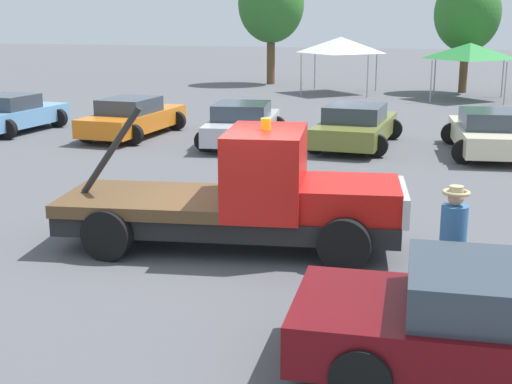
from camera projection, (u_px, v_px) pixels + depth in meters
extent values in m
plane|color=#545459|center=(229.00, 247.00, 12.83)|extent=(160.00, 160.00, 0.00)
cube|color=black|center=(229.00, 218.00, 12.70)|extent=(6.16, 2.73, 0.35)
cube|color=red|center=(351.00, 198.00, 12.32)|extent=(1.91, 1.97, 0.55)
cube|color=silver|center=(403.00, 201.00, 12.21)|extent=(0.40, 1.83, 0.50)
cube|color=red|center=(266.00, 171.00, 12.40)|extent=(1.61, 2.21, 1.44)
cube|color=brown|center=(148.00, 200.00, 12.82)|extent=(3.25, 2.47, 0.22)
cylinder|color=black|center=(111.00, 151.00, 12.69)|extent=(1.19, 0.30, 1.63)
cylinder|color=orange|center=(266.00, 124.00, 12.20)|extent=(0.18, 0.18, 0.20)
cylinder|color=black|center=(346.00, 213.00, 13.39)|extent=(0.88, 0.26, 0.88)
cylinder|color=black|center=(344.00, 245.00, 11.53)|extent=(0.88, 0.26, 0.88)
cylinder|color=black|center=(140.00, 206.00, 13.90)|extent=(0.88, 0.26, 0.88)
cylinder|color=black|center=(107.00, 235.00, 12.04)|extent=(0.88, 0.26, 0.88)
cube|color=#333D47|center=(511.00, 290.00, 7.90)|extent=(2.37, 1.90, 0.50)
cylinder|color=black|center=(372.00, 308.00, 9.30)|extent=(0.68, 0.22, 0.68)
cylinder|color=black|center=(361.00, 377.00, 7.51)|extent=(0.68, 0.22, 0.68)
cylinder|color=#475B84|center=(457.00, 276.00, 10.23)|extent=(0.15, 0.15, 0.82)
cylinder|color=#475B84|center=(444.00, 277.00, 10.18)|extent=(0.15, 0.15, 0.82)
cylinder|color=teal|center=(454.00, 228.00, 10.03)|extent=(0.38, 0.38, 0.65)
sphere|color=tan|center=(456.00, 198.00, 9.92)|extent=(0.22, 0.22, 0.22)
torus|color=tan|center=(456.00, 193.00, 9.90)|extent=(0.39, 0.39, 0.06)
cylinder|color=tan|center=(456.00, 189.00, 9.89)|extent=(0.20, 0.20, 0.10)
cube|color=#669ED1|center=(13.00, 117.00, 25.36)|extent=(2.16, 4.31, 0.60)
cube|color=#333D47|center=(7.00, 102.00, 25.04)|extent=(1.78, 1.87, 0.50)
cylinder|color=black|center=(18.00, 116.00, 27.01)|extent=(0.68, 0.22, 0.68)
cylinder|color=black|center=(58.00, 118.00, 26.41)|extent=(0.68, 0.22, 0.68)
cylinder|color=black|center=(7.00, 129.00, 23.81)|extent=(0.68, 0.22, 0.68)
cube|color=orange|center=(134.00, 120.00, 24.44)|extent=(1.94, 4.90, 0.60)
cube|color=#333D47|center=(130.00, 105.00, 24.08)|extent=(1.63, 2.09, 0.50)
cylinder|color=black|center=(135.00, 119.00, 26.26)|extent=(0.68, 0.22, 0.68)
cylinder|color=black|center=(176.00, 121.00, 25.74)|extent=(0.68, 0.22, 0.68)
cylinder|color=black|center=(87.00, 132.00, 23.23)|extent=(0.68, 0.22, 0.68)
cylinder|color=black|center=(133.00, 135.00, 22.71)|extent=(0.68, 0.22, 0.68)
cube|color=#B7B7BC|center=(243.00, 127.00, 23.04)|extent=(2.61, 5.00, 0.60)
cube|color=#333D47|center=(242.00, 111.00, 22.68)|extent=(1.96, 2.23, 0.50)
cylinder|color=black|center=(224.00, 125.00, 24.76)|extent=(0.68, 0.22, 0.68)
cylinder|color=black|center=(276.00, 126.00, 24.53)|extent=(0.68, 0.22, 0.68)
cylinder|color=black|center=(206.00, 141.00, 21.65)|extent=(0.68, 0.22, 0.68)
cylinder|color=black|center=(264.00, 142.00, 21.42)|extent=(0.68, 0.22, 0.68)
cube|color=olive|center=(356.00, 129.00, 22.56)|extent=(2.09, 4.91, 0.60)
cube|color=#333D47|center=(355.00, 113.00, 22.20)|extent=(1.77, 2.09, 0.50)
cylinder|color=black|center=(338.00, 127.00, 24.41)|extent=(0.68, 0.22, 0.68)
cylinder|color=black|center=(392.00, 129.00, 23.84)|extent=(0.68, 0.22, 0.68)
cylinder|color=black|center=(315.00, 142.00, 21.36)|extent=(0.68, 0.22, 0.68)
cylinder|color=black|center=(376.00, 146.00, 20.80)|extent=(0.68, 0.22, 0.68)
cube|color=beige|center=(489.00, 136.00, 21.24)|extent=(2.50, 4.89, 0.60)
cube|color=#333D47|center=(491.00, 119.00, 20.89)|extent=(1.91, 2.17, 0.50)
cylinder|color=black|center=(452.00, 134.00, 22.95)|extent=(0.68, 0.22, 0.68)
cylinder|color=black|center=(510.00, 135.00, 22.68)|extent=(0.68, 0.22, 0.68)
cylinder|color=black|center=(464.00, 152.00, 19.90)|extent=(0.68, 0.22, 0.68)
cylinder|color=#9E9EA3|center=(301.00, 75.00, 36.68)|extent=(0.07, 0.07, 2.12)
cylinder|color=#9E9EA3|center=(368.00, 76.00, 35.73)|extent=(0.07, 0.07, 2.12)
cylinder|color=#9E9EA3|center=(315.00, 70.00, 39.87)|extent=(0.07, 0.07, 2.12)
cylinder|color=#9E9EA3|center=(376.00, 71.00, 38.92)|extent=(0.07, 0.07, 2.12)
pyramid|color=white|center=(341.00, 45.00, 37.44)|extent=(3.42, 3.42, 0.82)
cylinder|color=#9E9EA3|center=(431.00, 82.00, 33.79)|extent=(0.07, 0.07, 1.98)
cylinder|color=#9E9EA3|center=(505.00, 83.00, 32.86)|extent=(0.07, 0.07, 1.98)
cylinder|color=#9E9EA3|center=(435.00, 76.00, 36.90)|extent=(0.07, 0.07, 1.98)
cylinder|color=#9E9EA3|center=(503.00, 77.00, 35.98)|extent=(0.07, 0.07, 1.98)
pyramid|color=#287F38|center=(470.00, 51.00, 34.55)|extent=(3.35, 3.35, 0.77)
cylinder|color=brown|center=(271.00, 64.00, 42.86)|extent=(0.49, 0.49, 2.44)
ellipsoid|color=#2D6B28|center=(271.00, 4.00, 42.02)|extent=(3.90, 3.90, 4.53)
cylinder|color=brown|center=(463.00, 72.00, 38.06)|extent=(0.43, 0.43, 2.15)
ellipsoid|color=#2D6B28|center=(467.00, 13.00, 37.32)|extent=(3.44, 3.44, 3.99)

